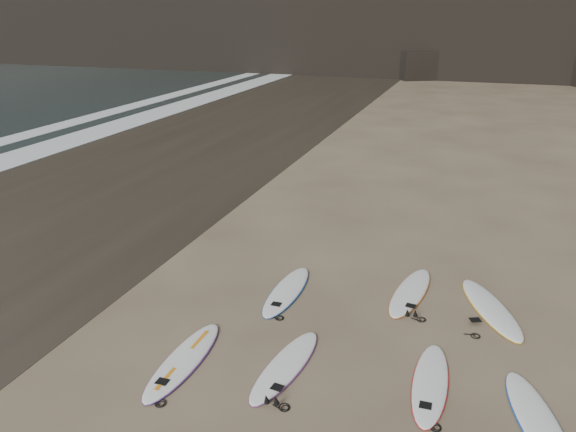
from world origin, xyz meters
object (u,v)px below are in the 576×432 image
at_px(surfboard_2, 430,382).
at_px(surfboard_7, 491,308).
at_px(surfboard_1, 286,365).
at_px(surfboard_6, 410,292).
at_px(surfboard_3, 538,420).
at_px(surfboard_5, 287,291).
at_px(surfboard_0, 184,360).

distance_m(surfboard_2, surfboard_7, 3.16).
xyz_separation_m(surfboard_1, surfboard_6, (1.75, 3.55, 0.00)).
xyz_separation_m(surfboard_3, surfboard_5, (-5.09, 2.76, 0.00)).
height_order(surfboard_1, surfboard_7, surfboard_7).
relative_size(surfboard_6, surfboard_7, 0.95).
bearing_deg(surfboard_7, surfboard_1, -159.80).
bearing_deg(surfboard_7, surfboard_3, -102.22).
bearing_deg(surfboard_1, surfboard_7, 51.22).
bearing_deg(surfboard_1, surfboard_6, 70.93).
relative_size(surfboard_0, surfboard_2, 1.08).
bearing_deg(surfboard_6, surfboard_1, -108.49).
bearing_deg(surfboard_6, surfboard_5, -154.08).
bearing_deg(surfboard_3, surfboard_1, 163.06).
bearing_deg(surfboard_0, surfboard_1, 13.54).
distance_m(surfboard_1, surfboard_6, 3.96).
xyz_separation_m(surfboard_5, surfboard_7, (4.38, 0.68, 0.00)).
distance_m(surfboard_3, surfboard_7, 3.51).
height_order(surfboard_3, surfboard_5, surfboard_5).
relative_size(surfboard_1, surfboard_3, 0.98).
xyz_separation_m(surfboard_1, surfboard_2, (2.51, 0.34, -0.00)).
height_order(surfboard_1, surfboard_2, surfboard_1).
distance_m(surfboard_0, surfboard_7, 6.51).
bearing_deg(surfboard_0, surfboard_6, 47.91).
relative_size(surfboard_3, surfboard_7, 0.92).
distance_m(surfboard_2, surfboard_3, 1.72).
relative_size(surfboard_2, surfboard_3, 0.97).
distance_m(surfboard_0, surfboard_5, 3.26).
distance_m(surfboard_2, surfboard_6, 3.29).
bearing_deg(surfboard_3, surfboard_0, 167.68).
height_order(surfboard_2, surfboard_5, surfboard_5).
distance_m(surfboard_5, surfboard_7, 4.43).
bearing_deg(surfboard_0, surfboard_2, 10.04).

